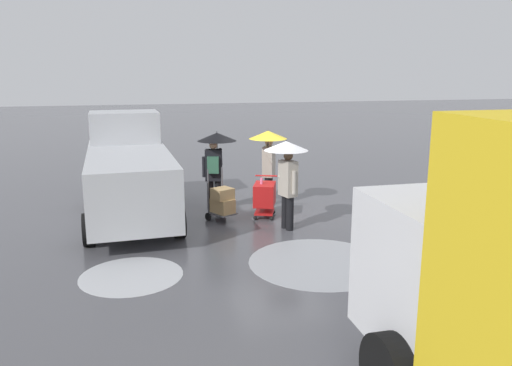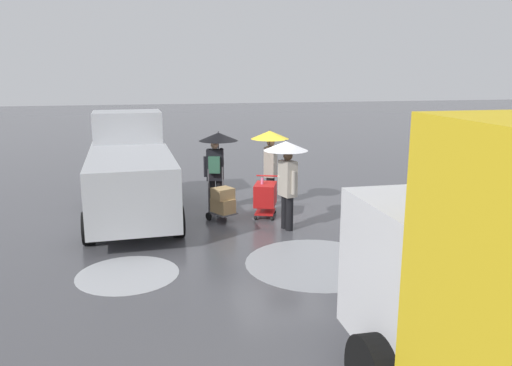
{
  "view_description": "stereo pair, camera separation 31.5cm",
  "coord_description": "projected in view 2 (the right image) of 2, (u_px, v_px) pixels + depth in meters",
  "views": [
    {
      "loc": [
        3.56,
        12.19,
        3.74
      ],
      "look_at": [
        0.78,
        0.54,
        1.05
      ],
      "focal_mm": 35.55,
      "sensor_mm": 36.0,
      "label": 1
    },
    {
      "loc": [
        3.25,
        12.26,
        3.74
      ],
      "look_at": [
        0.78,
        0.54,
        1.05
      ],
      "focal_mm": 35.55,
      "sensor_mm": 36.0,
      "label": 2
    }
  ],
  "objects": [
    {
      "name": "pedestrian_white_side",
      "position": [
        217.0,
        153.0,
        13.49
      ],
      "size": [
        1.04,
        1.04,
        2.15
      ],
      "color": "black",
      "rests_on": "ground"
    },
    {
      "name": "pedestrian_black_side",
      "position": [
        270.0,
        150.0,
        13.92
      ],
      "size": [
        1.04,
        1.04,
        2.15
      ],
      "color": "black",
      "rests_on": "ground"
    },
    {
      "name": "hand_dolly_boxes",
      "position": [
        223.0,
        201.0,
        12.68
      ],
      "size": [
        0.77,
        0.85,
        1.32
      ],
      "color": "#515156",
      "rests_on": "ground"
    },
    {
      "name": "slush_patch_under_van",
      "position": [
        128.0,
        274.0,
        9.45
      ],
      "size": [
        1.9,
        1.9,
        0.01
      ],
      "primitive_type": "cylinder",
      "color": "#ADAFB5",
      "rests_on": "ground"
    },
    {
      "name": "ground_plane",
      "position": [
        281.0,
        217.0,
        13.17
      ],
      "size": [
        90.0,
        90.0,
        0.0
      ],
      "primitive_type": "plane",
      "color": "#4C4C51"
    },
    {
      "name": "pedestrian_pink_side",
      "position": [
        287.0,
        164.0,
        11.84
      ],
      "size": [
        1.04,
        1.04,
        2.15
      ],
      "color": "black",
      "rests_on": "ground"
    },
    {
      "name": "shopping_cart_vendor",
      "position": [
        265.0,
        196.0,
        13.03
      ],
      "size": [
        0.8,
        0.96,
        1.04
      ],
      "color": "red",
      "rests_on": "ground"
    },
    {
      "name": "slush_patch_near_cluster",
      "position": [
        316.0,
        263.0,
        10.01
      ],
      "size": [
        2.8,
        2.8,
        0.01
      ],
      "primitive_type": "cylinder",
      "color": "#999BA0",
      "rests_on": "ground"
    },
    {
      "name": "cargo_van_parked_right",
      "position": [
        131.0,
        173.0,
        12.86
      ],
      "size": [
        2.39,
        5.43,
        2.6
      ],
      "color": "#B7BABF",
      "rests_on": "ground"
    }
  ]
}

